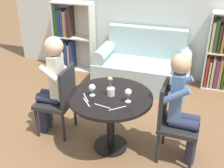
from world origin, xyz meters
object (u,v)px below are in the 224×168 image
object	(u,v)px
couch	(143,67)
chair_left	(60,98)
person_right	(183,107)
wine_glass_left	(92,88)
bookshelf_left	(70,38)
chair_right	(173,119)
wine_glass_right	(128,93)
flower_vase	(111,89)
person_left	(52,83)
bookshelf_right	(224,54)

from	to	relation	value
couch	chair_left	bearing A→B (deg)	-112.64
person_right	wine_glass_left	world-z (taller)	person_right
wine_glass_left	bookshelf_left	bearing A→B (deg)	121.33
chair_right	wine_glass_right	bearing A→B (deg)	108.02
chair_right	wine_glass_left	distance (m)	0.94
bookshelf_left	wine_glass_right	xyz separation A→B (m)	(1.66, -2.06, 0.21)
bookshelf_left	chair_left	size ratio (longest dim) A/B	1.40
chair_left	person_right	distance (m)	1.47
person_right	flower_vase	xyz separation A→B (m)	(-0.78, -0.05, 0.11)
wine_glass_left	person_left	bearing A→B (deg)	166.04
flower_vase	couch	bearing A→B (deg)	89.84
bookshelf_left	chair_left	bearing A→B (deg)	-68.29
person_left	wine_glass_right	xyz separation A→B (m)	(0.98, -0.15, 0.12)
chair_right	wine_glass_left	bearing A→B (deg)	100.18
couch	chair_left	xyz separation A→B (m)	(-0.69, -1.64, 0.18)
wine_glass_right	bookshelf_right	bearing A→B (deg)	63.24
couch	person_left	bearing A→B (deg)	-115.05
bookshelf_right	person_left	distance (m)	2.78
bookshelf_left	flower_vase	distance (m)	2.46
chair_right	person_right	size ratio (longest dim) A/B	0.72
wine_glass_right	flower_vase	xyz separation A→B (m)	(-0.22, 0.07, -0.04)
chair_left	person_right	xyz separation A→B (m)	(1.46, -0.03, 0.17)
chair_left	person_right	bearing A→B (deg)	87.17
person_left	person_right	bearing A→B (deg)	87.39
bookshelf_left	wine_glass_left	xyz separation A→B (m)	(1.25, -2.05, 0.19)
wine_glass_left	wine_glass_right	bearing A→B (deg)	-1.59
bookshelf_left	chair_left	world-z (taller)	bookshelf_left
person_right	bookshelf_right	bearing A→B (deg)	-11.62
chair_left	person_right	size ratio (longest dim) A/B	0.72
bookshelf_left	bookshelf_right	xyz separation A→B (m)	(2.70, -0.00, -0.01)
couch	person_right	bearing A→B (deg)	-65.20
person_right	wine_glass_right	bearing A→B (deg)	105.07
flower_vase	person_right	bearing A→B (deg)	3.92
flower_vase	wine_glass_left	bearing A→B (deg)	-161.60
wine_glass_left	chair_right	bearing A→B (deg)	7.91
chair_left	wine_glass_left	xyz separation A→B (m)	(0.49, -0.15, 0.30)
wine_glass_right	flower_vase	distance (m)	0.23
bookshelf_left	bookshelf_right	bearing A→B (deg)	-0.02
wine_glass_left	flower_vase	xyz separation A→B (m)	(0.19, 0.06, -0.02)
person_left	bookshelf_left	bearing A→B (deg)	-162.18
bookshelf_left	person_left	bearing A→B (deg)	-70.56
couch	chair_left	world-z (taller)	couch
bookshelf_right	chair_left	size ratio (longest dim) A/B	1.40
bookshelf_right	couch	bearing A→B (deg)	-168.18
person_left	chair_right	bearing A→B (deg)	87.56
couch	bookshelf_right	distance (m)	1.31
chair_right	wine_glass_right	xyz separation A→B (m)	(-0.47, -0.13, 0.32)
person_left	wine_glass_right	size ratio (longest dim) A/B	8.42
chair_left	wine_glass_left	size ratio (longest dim) A/B	6.72
wine_glass_left	bookshelf_right	bearing A→B (deg)	54.82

